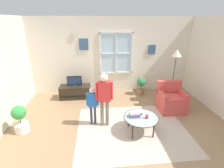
# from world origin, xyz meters

# --- Properties ---
(ground_plane) EXTENTS (6.50, 5.92, 0.02)m
(ground_plane) POSITION_xyz_m (0.00, 0.00, -0.01)
(ground_plane) COLOR #9E7A56
(back_wall) EXTENTS (5.90, 0.17, 2.76)m
(back_wall) POSITION_xyz_m (0.00, 2.72, 1.39)
(back_wall) COLOR silver
(back_wall) RESTS_ON ground_plane
(area_rug) EXTENTS (2.77, 2.30, 0.01)m
(area_rug) POSITION_xyz_m (0.27, 0.11, 0.00)
(area_rug) COLOR #C6B29E
(area_rug) RESTS_ON ground_plane
(tv_stand) EXTENTS (1.07, 0.49, 0.46)m
(tv_stand) POSITION_xyz_m (-1.36, 2.14, 0.23)
(tv_stand) COLOR #2D2319
(tv_stand) RESTS_ON ground_plane
(television) EXTENTS (0.50, 0.08, 0.36)m
(television) POSITION_xyz_m (-1.36, 2.13, 0.65)
(television) COLOR #4C4C4C
(television) RESTS_ON tv_stand
(armchair) EXTENTS (0.76, 0.74, 0.87)m
(armchair) POSITION_xyz_m (1.68, 0.98, 0.33)
(armchair) COLOR #D14C47
(armchair) RESTS_ON ground_plane
(coffee_table) EXTENTS (0.86, 0.86, 0.42)m
(coffee_table) POSITION_xyz_m (0.46, -0.01, 0.40)
(coffee_table) COLOR #99B2B7
(coffee_table) RESTS_ON ground_plane
(book_stack) EXTENTS (0.27, 0.20, 0.10)m
(book_stack) POSITION_xyz_m (0.31, 0.04, 0.47)
(book_stack) COLOR #C15DA6
(book_stack) RESTS_ON coffee_table
(cup) EXTENTS (0.08, 0.08, 0.10)m
(cup) POSITION_xyz_m (0.58, -0.08, 0.47)
(cup) COLOR #BF3F3F
(cup) RESTS_ON coffee_table
(remote_near_books) EXTENTS (0.07, 0.15, 0.02)m
(remote_near_books) POSITION_xyz_m (0.41, 0.10, 0.43)
(remote_near_books) COLOR black
(remote_near_books) RESTS_ON coffee_table
(remote_near_cup) EXTENTS (0.11, 0.14, 0.02)m
(remote_near_cup) POSITION_xyz_m (0.47, 0.15, 0.43)
(remote_near_cup) COLOR black
(remote_near_cup) RESTS_ON coffee_table
(person_blue_shirt) EXTENTS (0.32, 0.14, 1.06)m
(person_blue_shirt) POSITION_xyz_m (-0.72, 0.45, 0.66)
(person_blue_shirt) COLOR #333851
(person_blue_shirt) RESTS_ON ground_plane
(person_red_shirt) EXTENTS (0.43, 0.20, 1.44)m
(person_red_shirt) POSITION_xyz_m (-0.41, 0.35, 0.90)
(person_red_shirt) COLOR #726656
(person_red_shirt) RESTS_ON ground_plane
(potted_plant_by_window) EXTENTS (0.33, 0.33, 0.65)m
(potted_plant_by_window) POSITION_xyz_m (1.05, 2.20, 0.39)
(potted_plant_by_window) COLOR #9E6B4C
(potted_plant_by_window) RESTS_ON ground_plane
(potted_plant_corner) EXTENTS (0.34, 0.34, 0.72)m
(potted_plant_corner) POSITION_xyz_m (-2.50, 0.28, 0.37)
(potted_plant_corner) COLOR silver
(potted_plant_corner) RESTS_ON ground_plane
(floor_lamp) EXTENTS (0.32, 0.32, 1.79)m
(floor_lamp) POSITION_xyz_m (1.93, 1.52, 1.50)
(floor_lamp) COLOR black
(floor_lamp) RESTS_ON ground_plane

